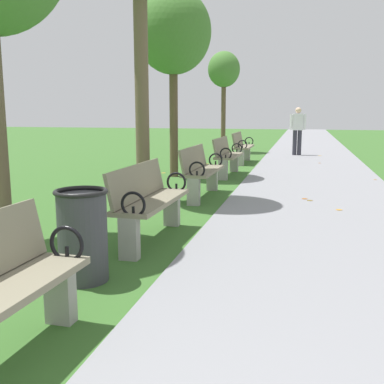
{
  "coord_description": "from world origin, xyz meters",
  "views": [
    {
      "loc": [
        1.23,
        0.6,
        1.52
      ],
      "look_at": [
        -0.05,
        5.94,
        0.55
      ],
      "focal_mm": 42.97,
      "sensor_mm": 36.0,
      "label": 1
    }
  ],
  "objects_px": {
    "tree_4": "(173,33)",
    "tree_5": "(224,71)",
    "pedestrian_walking": "(298,128)",
    "park_bench_6": "(242,146)",
    "park_bench_3": "(149,200)",
    "park_bench_4": "(201,170)",
    "trash_bin": "(83,235)",
    "park_bench_5": "(227,155)"
  },
  "relations": [
    {
      "from": "tree_4",
      "to": "tree_5",
      "type": "xyz_separation_m",
      "value": [
        0.03,
        6.61,
        -0.3
      ]
    },
    {
      "from": "pedestrian_walking",
      "to": "park_bench_6",
      "type": "bearing_deg",
      "value": -119.83
    },
    {
      "from": "park_bench_3",
      "to": "park_bench_4",
      "type": "height_order",
      "value": "same"
    },
    {
      "from": "park_bench_4",
      "to": "tree_5",
      "type": "bearing_deg",
      "value": 97.25
    },
    {
      "from": "pedestrian_walking",
      "to": "trash_bin",
      "type": "bearing_deg",
      "value": -97.66
    },
    {
      "from": "park_bench_6",
      "to": "trash_bin",
      "type": "relative_size",
      "value": 1.91
    },
    {
      "from": "tree_4",
      "to": "tree_5",
      "type": "bearing_deg",
      "value": 89.71
    },
    {
      "from": "park_bench_5",
      "to": "park_bench_4",
      "type": "bearing_deg",
      "value": -90.0
    },
    {
      "from": "park_bench_3",
      "to": "trash_bin",
      "type": "distance_m",
      "value": 1.41
    },
    {
      "from": "park_bench_6",
      "to": "tree_4",
      "type": "height_order",
      "value": "tree_4"
    },
    {
      "from": "park_bench_5",
      "to": "trash_bin",
      "type": "height_order",
      "value": "park_bench_5"
    },
    {
      "from": "pedestrian_walking",
      "to": "trash_bin",
      "type": "distance_m",
      "value": 12.71
    },
    {
      "from": "park_bench_3",
      "to": "pedestrian_walking",
      "type": "bearing_deg",
      "value": 82.14
    },
    {
      "from": "tree_4",
      "to": "tree_5",
      "type": "distance_m",
      "value": 6.61
    },
    {
      "from": "park_bench_3",
      "to": "park_bench_6",
      "type": "relative_size",
      "value": 1.0
    },
    {
      "from": "tree_5",
      "to": "pedestrian_walking",
      "type": "xyz_separation_m",
      "value": [
        2.7,
        -0.7,
        -2.01
      ]
    },
    {
      "from": "park_bench_6",
      "to": "pedestrian_walking",
      "type": "relative_size",
      "value": 0.99
    },
    {
      "from": "tree_5",
      "to": "park_bench_5",
      "type": "bearing_deg",
      "value": -79.45
    },
    {
      "from": "tree_4",
      "to": "park_bench_4",
      "type": "bearing_deg",
      "value": -64.12
    },
    {
      "from": "tree_4",
      "to": "pedestrian_walking",
      "type": "bearing_deg",
      "value": 65.19
    },
    {
      "from": "park_bench_3",
      "to": "park_bench_4",
      "type": "distance_m",
      "value": 2.85
    },
    {
      "from": "park_bench_6",
      "to": "tree_4",
      "type": "distance_m",
      "value": 4.39
    },
    {
      "from": "park_bench_4",
      "to": "park_bench_5",
      "type": "height_order",
      "value": "same"
    },
    {
      "from": "park_bench_3",
      "to": "trash_bin",
      "type": "xyz_separation_m",
      "value": [
        -0.15,
        -1.4,
        -0.06
      ]
    },
    {
      "from": "tree_4",
      "to": "pedestrian_walking",
      "type": "height_order",
      "value": "tree_4"
    },
    {
      "from": "park_bench_6",
      "to": "tree_5",
      "type": "distance_m",
      "value": 4.35
    },
    {
      "from": "park_bench_5",
      "to": "trash_bin",
      "type": "bearing_deg",
      "value": -91.19
    },
    {
      "from": "park_bench_3",
      "to": "tree_4",
      "type": "height_order",
      "value": "tree_4"
    },
    {
      "from": "tree_5",
      "to": "park_bench_4",
      "type": "bearing_deg",
      "value": -82.75
    },
    {
      "from": "park_bench_4",
      "to": "pedestrian_walking",
      "type": "relative_size",
      "value": 0.99
    },
    {
      "from": "park_bench_5",
      "to": "park_bench_3",
      "type": "bearing_deg",
      "value": -90.0
    },
    {
      "from": "park_bench_3",
      "to": "pedestrian_walking",
      "type": "xyz_separation_m",
      "value": [
        1.55,
        11.19,
        0.44
      ]
    },
    {
      "from": "park_bench_4",
      "to": "trash_bin",
      "type": "distance_m",
      "value": 4.25
    },
    {
      "from": "pedestrian_walking",
      "to": "tree_4",
      "type": "bearing_deg",
      "value": -114.81
    },
    {
      "from": "park_bench_4",
      "to": "park_bench_3",
      "type": "bearing_deg",
      "value": -90.0
    },
    {
      "from": "park_bench_3",
      "to": "park_bench_4",
      "type": "xyz_separation_m",
      "value": [
        -0.0,
        2.85,
        0.0
      ]
    },
    {
      "from": "park_bench_3",
      "to": "pedestrian_walking",
      "type": "relative_size",
      "value": 0.99
    },
    {
      "from": "park_bench_5",
      "to": "tree_5",
      "type": "height_order",
      "value": "tree_5"
    },
    {
      "from": "tree_4",
      "to": "pedestrian_walking",
      "type": "relative_size",
      "value": 2.6
    },
    {
      "from": "park_bench_3",
      "to": "park_bench_4",
      "type": "bearing_deg",
      "value": 90.0
    },
    {
      "from": "park_bench_3",
      "to": "tree_4",
      "type": "distance_m",
      "value": 6.08
    },
    {
      "from": "park_bench_5",
      "to": "tree_5",
      "type": "bearing_deg",
      "value": 100.55
    }
  ]
}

